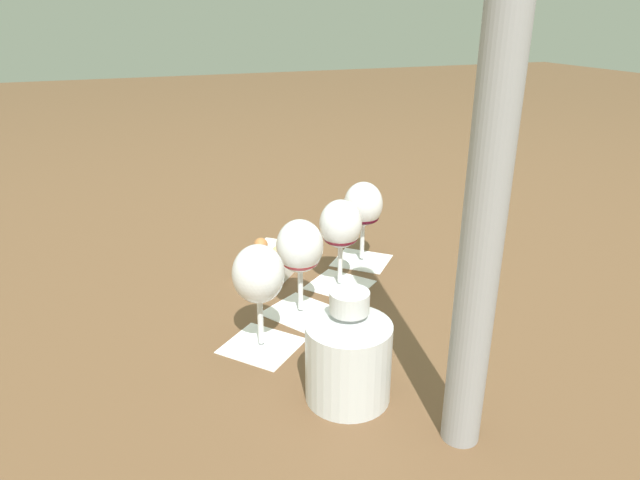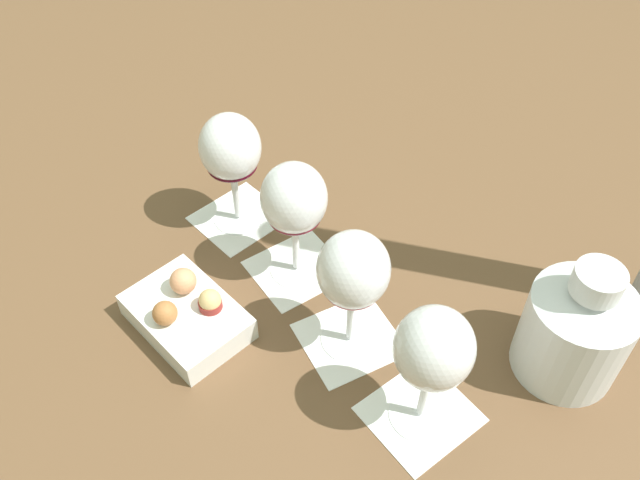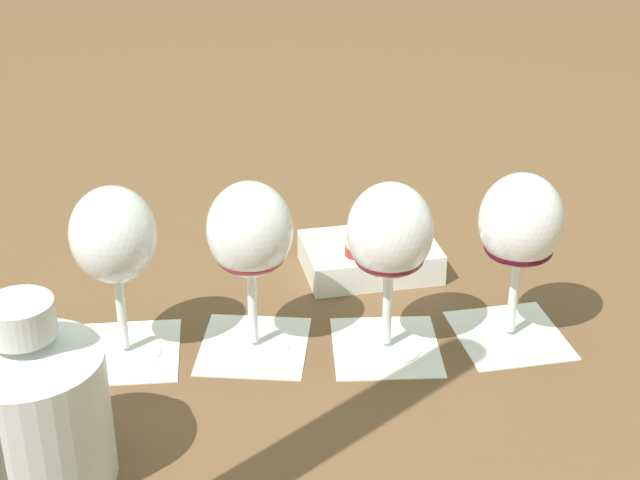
% 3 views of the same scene
% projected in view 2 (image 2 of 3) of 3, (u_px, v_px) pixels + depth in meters
% --- Properties ---
extents(ground_plane, '(8.00, 8.00, 0.00)m').
position_uv_depth(ground_plane, '(321.00, 305.00, 0.86)').
color(ground_plane, brown).
extents(tasting_card_0, '(0.15, 0.15, 0.00)m').
position_uv_depth(tasting_card_0, '(420.00, 414.00, 0.76)').
color(tasting_card_0, white).
rests_on(tasting_card_0, ground_plane).
extents(tasting_card_1, '(0.15, 0.15, 0.00)m').
position_uv_depth(tasting_card_1, '(350.00, 339.00, 0.83)').
color(tasting_card_1, white).
rests_on(tasting_card_1, ground_plane).
extents(tasting_card_2, '(0.15, 0.15, 0.00)m').
position_uv_depth(tasting_card_2, '(297.00, 269.00, 0.90)').
color(tasting_card_2, white).
rests_on(tasting_card_2, ground_plane).
extents(tasting_card_3, '(0.15, 0.15, 0.00)m').
position_uv_depth(tasting_card_3, '(239.00, 218.00, 0.97)').
color(tasting_card_3, white).
rests_on(tasting_card_3, ground_plane).
extents(wine_glass_0, '(0.08, 0.08, 0.18)m').
position_uv_depth(wine_glass_0, '(433.00, 354.00, 0.67)').
color(wine_glass_0, white).
rests_on(wine_glass_0, tasting_card_0).
extents(wine_glass_1, '(0.08, 0.08, 0.18)m').
position_uv_depth(wine_glass_1, '(353.00, 275.00, 0.74)').
color(wine_glass_1, white).
rests_on(wine_glass_1, tasting_card_1).
extents(wine_glass_2, '(0.08, 0.08, 0.18)m').
position_uv_depth(wine_glass_2, '(294.00, 204.00, 0.82)').
color(wine_glass_2, white).
rests_on(wine_glass_2, tasting_card_2).
extents(wine_glass_3, '(0.08, 0.08, 0.18)m').
position_uv_depth(wine_glass_3, '(231.00, 152.00, 0.88)').
color(wine_glass_3, white).
rests_on(wine_glass_3, tasting_card_3).
extents(ceramic_vase, '(0.12, 0.12, 0.17)m').
position_uv_depth(ceramic_vase, '(577.00, 327.00, 0.75)').
color(ceramic_vase, silver).
rests_on(ceramic_vase, ground_plane).
extents(snack_dish, '(0.18, 0.18, 0.07)m').
position_uv_depth(snack_dish, '(187.00, 314.00, 0.83)').
color(snack_dish, white).
rests_on(snack_dish, ground_plane).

